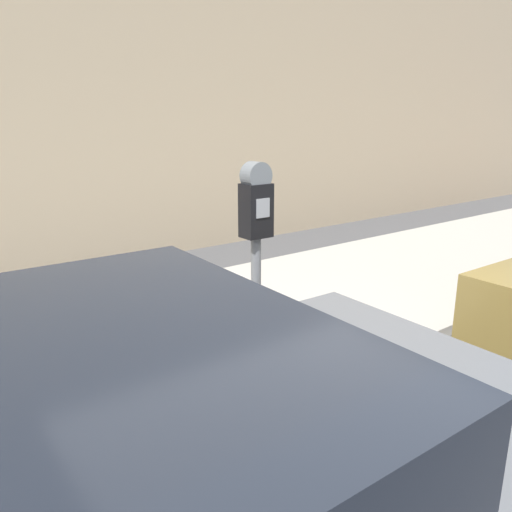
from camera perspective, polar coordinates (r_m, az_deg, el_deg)
ground_plane at (r=3.02m, az=10.45°, el=-24.61°), size 60.00×60.00×0.00m
sidewalk at (r=4.52m, az=-10.62°, el=-9.48°), size 24.00×2.80×0.10m
parking_meter at (r=3.32m, az=0.00°, el=2.66°), size 0.19×0.15×1.57m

